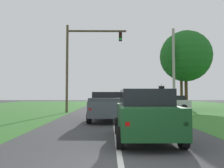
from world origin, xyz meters
TOP-DOWN VIEW (x-y plane):
  - ground_plane at (0.00, 9.34)m, footprint 120.00×120.00m
  - red_suv_near at (1.08, 3.09)m, footprint 2.29×4.45m
  - pickup_truck_lead at (-0.47, 9.37)m, footprint 2.41×5.21m
  - traffic_light at (-3.19, 16.45)m, footprint 6.05×0.40m
  - keep_moving_sign at (4.61, 15.36)m, footprint 0.60×0.09m
  - oak_tree_right at (8.62, 20.16)m, footprint 5.96×5.96m
  - crossing_suv_far at (6.67, 19.95)m, footprint 4.48×2.26m
  - utility_pole_right at (6.48, 17.68)m, footprint 0.28×0.28m
  - extra_tree_1 at (9.38, 24.17)m, footprint 5.10×5.10m

SIDE VIEW (x-z plane):
  - ground_plane at x=0.00m, z-range 0.00..0.00m
  - crossing_suv_far at x=6.67m, z-range 0.05..1.72m
  - pickup_truck_lead at x=-0.47m, z-range 0.04..1.96m
  - red_suv_near at x=1.08m, z-range 0.05..1.99m
  - keep_moving_sign at x=4.61m, z-range 0.37..3.11m
  - utility_pole_right at x=6.48m, z-range 0.00..8.80m
  - traffic_light at x=-3.19m, z-range 1.22..9.98m
  - oak_tree_right at x=8.62m, z-range 1.64..10.92m
  - extra_tree_1 at x=9.38m, z-range 2.04..11.25m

